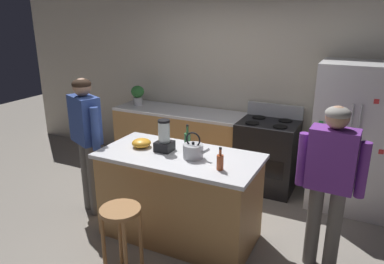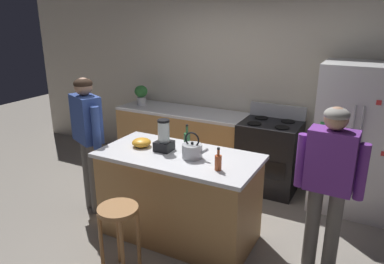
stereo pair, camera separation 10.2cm
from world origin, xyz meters
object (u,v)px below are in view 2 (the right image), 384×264
object	(u,v)px
stove_range	(269,155)
mixing_bowl	(142,143)
bottle_cooking_sauce	(218,162)
bottle_olive_oil	(187,141)
refrigerator	(357,139)
person_by_sink_right	(329,176)
blender_appliance	(164,138)
tea_kettle	(192,150)
potted_plant	(141,94)
kitchen_island	(179,196)
person_by_island_left	(88,133)
bar_stool	(119,223)

from	to	relation	value
stove_range	mixing_bowl	bearing A→B (deg)	-122.96
bottle_cooking_sauce	bottle_olive_oil	bearing A→B (deg)	147.33
refrigerator	person_by_sink_right	world-z (taller)	refrigerator
blender_appliance	tea_kettle	size ratio (longest dim) A/B	1.21
refrigerator	potted_plant	world-z (taller)	refrigerator
stove_range	mixing_bowl	size ratio (longest dim) A/B	5.49
stove_range	blender_appliance	world-z (taller)	blender_appliance
kitchen_island	person_by_sink_right	distance (m)	1.51
person_by_island_left	mixing_bowl	distance (m)	0.74
kitchen_island	person_by_sink_right	size ratio (longest dim) A/B	1.05
bar_stool	tea_kettle	world-z (taller)	tea_kettle
person_by_sink_right	mixing_bowl	world-z (taller)	person_by_sink_right
tea_kettle	kitchen_island	bearing A→B (deg)	174.32
person_by_sink_right	tea_kettle	xyz separation A→B (m)	(-1.26, -0.16, 0.07)
refrigerator	blender_appliance	size ratio (longest dim) A/B	5.33
potted_plant	blender_appliance	world-z (taller)	blender_appliance
bar_stool	kitchen_island	bearing A→B (deg)	78.11
potted_plant	bottle_olive_oil	distance (m)	2.10
refrigerator	bottle_cooking_sauce	distance (m)	1.97
stove_range	potted_plant	bearing A→B (deg)	179.29
person_by_sink_right	kitchen_island	bearing A→B (deg)	-174.16
blender_appliance	mixing_bowl	bearing A→B (deg)	-177.18
kitchen_island	stove_range	world-z (taller)	stove_range
person_by_island_left	kitchen_island	bearing A→B (deg)	0.46
stove_range	person_by_island_left	size ratio (longest dim) A/B	0.69
person_by_sink_right	bottle_cooking_sauce	xyz separation A→B (m)	(-0.92, -0.31, 0.07)
bottle_olive_oil	potted_plant	bearing A→B (deg)	138.17
refrigerator	kitchen_island	bearing A→B (deg)	-136.00
person_by_island_left	mixing_bowl	xyz separation A→B (m)	(0.74, 0.02, -0.00)
blender_appliance	mixing_bowl	distance (m)	0.29
stove_range	person_by_sink_right	xyz separation A→B (m)	(0.91, -1.38, 0.47)
refrigerator	blender_appliance	world-z (taller)	refrigerator
kitchen_island	tea_kettle	world-z (taller)	tea_kettle
refrigerator	potted_plant	bearing A→B (deg)	179.07
person_by_sink_right	bar_stool	size ratio (longest dim) A/B	2.29
stove_range	tea_kettle	bearing A→B (deg)	-102.90
person_by_sink_right	tea_kettle	distance (m)	1.27
person_by_island_left	refrigerator	bearing A→B (deg)	28.78
bar_stool	potted_plant	size ratio (longest dim) A/B	2.28
stove_range	person_by_island_left	distance (m)	2.36
bottle_olive_oil	refrigerator	bearing A→B (deg)	41.36
kitchen_island	tea_kettle	size ratio (longest dim) A/B	5.97
stove_range	mixing_bowl	xyz separation A→B (m)	(-0.98, -1.51, 0.50)
blender_appliance	tea_kettle	distance (m)	0.36
kitchen_island	mixing_bowl	distance (m)	0.69
refrigerator	person_by_island_left	xyz separation A→B (m)	(-2.75, -1.51, 0.10)
tea_kettle	person_by_sink_right	bearing A→B (deg)	7.38
bottle_cooking_sauce	kitchen_island	bearing A→B (deg)	162.13
stove_range	bar_stool	size ratio (longest dim) A/B	1.63
kitchen_island	person_by_sink_right	world-z (taller)	person_by_sink_right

